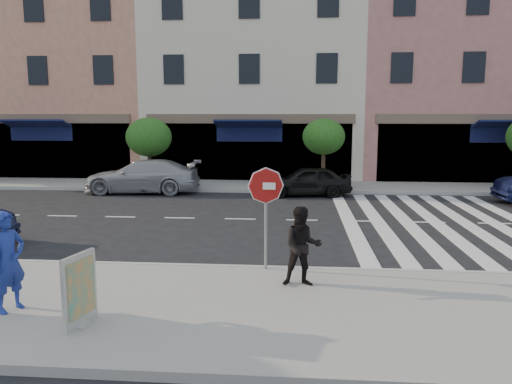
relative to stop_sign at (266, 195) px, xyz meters
name	(u,v)px	position (x,y,z in m)	size (l,w,h in m)	color
ground	(222,253)	(-1.19, 1.67, -1.74)	(120.00, 120.00, 0.00)	black
sidewalk_near	(189,309)	(-1.19, -2.08, -1.67)	(60.00, 4.50, 0.15)	gray
sidewalk_far	(257,186)	(-1.19, 12.67, -1.67)	(60.00, 3.00, 0.15)	gray
building_west_mid	(76,51)	(-12.19, 18.67, 5.26)	(10.00, 9.00, 14.00)	tan
building_centre	(257,76)	(-1.69, 18.67, 3.76)	(11.00, 9.00, 11.00)	beige
building_east_mid	(477,56)	(10.31, 18.67, 4.76)	(13.00, 9.00, 13.00)	tan
street_tree_wb	(149,137)	(-6.19, 12.47, 0.57)	(2.10, 2.10, 3.06)	#473323
street_tree_c	(324,137)	(1.81, 12.47, 0.62)	(1.90, 1.90, 3.04)	#473323
stop_sign	(266,195)	(0.00, 0.00, 0.00)	(0.76, 0.12, 2.16)	gray
photographer	(8,261)	(-4.08, -2.56, -0.75)	(0.61, 0.40, 1.68)	navy
walker	(302,247)	(0.75, -0.94, -0.83)	(0.74, 0.58, 1.52)	black
poster_board	(80,291)	(-2.64, -3.08, -1.03)	(0.32, 0.74, 1.15)	beige
car_far_left	(142,176)	(-6.03, 10.77, -1.03)	(2.00, 4.93, 1.43)	#A09FA4
car_far_mid	(307,181)	(1.05, 10.55, -1.12)	(1.47, 3.66, 1.25)	black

